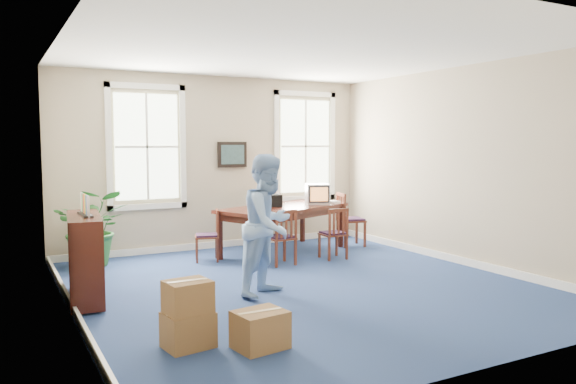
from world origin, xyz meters
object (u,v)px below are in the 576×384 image
chair_near_left (280,237)px  man (269,225)px  cardboard_boxes (202,308)px  crt_tv (317,194)px  credenza (85,259)px  potted_plant (93,228)px  conference_table (284,230)px

chair_near_left → man: size_ratio=0.50×
chair_near_left → cardboard_boxes: size_ratio=0.76×
crt_tv → chair_near_left: size_ratio=0.49×
credenza → potted_plant: size_ratio=1.08×
chair_near_left → potted_plant: bearing=-28.4°
crt_tv → chair_near_left: crt_tv is taller
conference_table → potted_plant: size_ratio=1.98×
crt_tv → credenza: bearing=-138.6°
chair_near_left → credenza: bearing=10.4°
credenza → crt_tv: bearing=26.6°
cardboard_boxes → man: bearing=43.0°
man → cardboard_boxes: man is taller
man → cardboard_boxes: (-1.36, -1.27, -0.57)m
chair_near_left → credenza: (-3.11, -0.70, 0.07)m
potted_plant → chair_near_left: bearing=-26.2°
chair_near_left → man: man is taller
man → potted_plant: 3.33m
crt_tv → chair_near_left: bearing=-122.7°
conference_table → chair_near_left: (-0.50, -0.84, 0.03)m
man → chair_near_left: bearing=26.1°
credenza → potted_plant: potted_plant is taller
crt_tv → chair_near_left: 1.63m
crt_tv → cardboard_boxes: 5.16m
conference_table → credenza: credenza is taller
crt_tv → credenza: (-4.34, -1.60, -0.50)m
man → credenza: bearing=127.6°
chair_near_left → crt_tv: bearing=-146.2°
man → potted_plant: size_ratio=1.47×
credenza → cardboard_boxes: bearing=-62.8°
conference_table → cardboard_boxes: 4.59m
chair_near_left → man: (-0.95, -1.51, 0.46)m
man → credenza: man is taller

